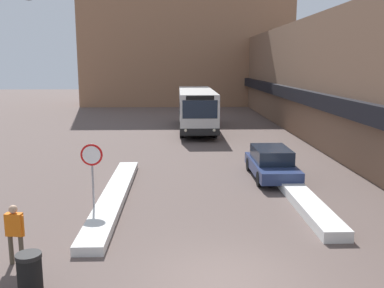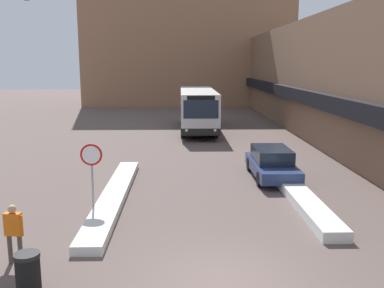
{
  "view_description": "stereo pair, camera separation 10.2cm",
  "coord_description": "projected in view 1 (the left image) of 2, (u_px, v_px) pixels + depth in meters",
  "views": [
    {
      "loc": [
        -1.1,
        -9.52,
        5.2
      ],
      "look_at": [
        -0.53,
        7.67,
        1.97
      ],
      "focal_mm": 40.0,
      "sensor_mm": 36.0,
      "label": 1
    },
    {
      "loc": [
        -0.99,
        -9.53,
        5.2
      ],
      "look_at": [
        -0.53,
        7.67,
        1.97
      ],
      "focal_mm": 40.0,
      "sensor_mm": 36.0,
      "label": 2
    }
  ],
  "objects": [
    {
      "name": "trash_bin",
      "position": [
        30.0,
        273.0,
        9.8
      ],
      "size": [
        0.59,
        0.59,
        0.95
      ],
      "color": "black",
      "rests_on": "ground_plane"
    },
    {
      "name": "pedestrian",
      "position": [
        15.0,
        229.0,
        11.1
      ],
      "size": [
        0.52,
        0.26,
        1.62
      ],
      "rotation": [
        0.0,
        0.0,
        -0.14
      ],
      "color": "brown",
      "rests_on": "ground_plane"
    },
    {
      "name": "ground_plane",
      "position": [
        224.0,
        282.0,
        10.35
      ],
      "size": [
        160.0,
        160.0,
        0.0
      ],
      "primitive_type": "plane",
      "color": "brown"
    },
    {
      "name": "building_row_right",
      "position": [
        319.0,
        78.0,
        33.49
      ],
      "size": [
        5.5,
        60.0,
        8.28
      ],
      "color": "brown",
      "rests_on": "ground_plane"
    },
    {
      "name": "city_bus",
      "position": [
        196.0,
        108.0,
        33.63
      ],
      "size": [
        2.67,
        11.12,
        3.18
      ],
      "color": "silver",
      "rests_on": "ground_plane"
    },
    {
      "name": "snow_bank_right",
      "position": [
        298.0,
        193.0,
        16.84
      ],
      "size": [
        0.9,
        8.81,
        0.37
      ],
      "color": "silver",
      "rests_on": "ground_plane"
    },
    {
      "name": "building_backdrop_far",
      "position": [
        186.0,
        26.0,
        54.21
      ],
      "size": [
        26.0,
        8.0,
        19.7
      ],
      "color": "#996B4C",
      "rests_on": "ground_plane"
    },
    {
      "name": "stop_sign",
      "position": [
        92.0,
        163.0,
        14.77
      ],
      "size": [
        0.76,
        0.08,
        2.5
      ],
      "color": "gray",
      "rests_on": "ground_plane"
    },
    {
      "name": "parked_car_front",
      "position": [
        271.0,
        163.0,
        19.69
      ],
      "size": [
        1.82,
        4.47,
        1.4
      ],
      "color": "navy",
      "rests_on": "ground_plane"
    },
    {
      "name": "snow_bank_left",
      "position": [
        114.0,
        195.0,
        16.67
      ],
      "size": [
        0.9,
        10.23,
        0.29
      ],
      "color": "silver",
      "rests_on": "ground_plane"
    }
  ]
}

